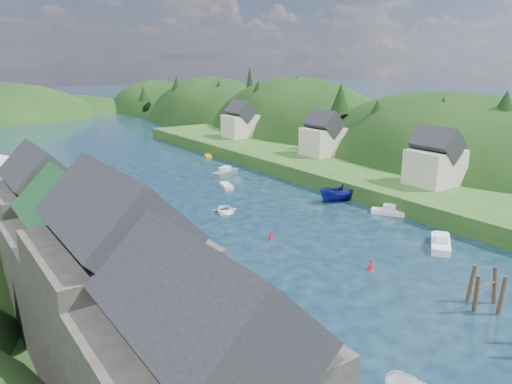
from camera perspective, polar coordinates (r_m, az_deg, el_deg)
ground at (r=81.21m, az=-8.83°, el=0.62°), size 600.00×600.00×0.00m
hillside_right at (r=127.23m, az=4.72°, el=2.59°), size 36.00×245.56×48.00m
far_hills at (r=200.58m, az=-24.14°, el=4.95°), size 103.00×68.00×44.00m
hill_trees at (r=93.76m, az=-13.14°, el=9.18°), size 90.71×149.52×12.72m
quay_left at (r=46.34m, az=-19.53°, el=-10.15°), size 12.00×110.00×2.00m
quayside_buildings at (r=31.37m, az=-17.30°, el=-10.13°), size 8.00×35.84×12.90m
boat_sheds at (r=62.36m, az=-26.33°, el=-0.23°), size 7.00×21.00×7.50m
terrace_right at (r=86.82m, az=9.16°, el=2.36°), size 16.00×120.00×2.40m
right_bank_cottages at (r=93.98m, az=7.10°, el=6.29°), size 9.00×59.24×8.41m
piling_cluster_far at (r=45.98m, az=24.73°, el=-10.37°), size 3.26×3.03×3.93m
channel_buoy_near at (r=50.52m, az=13.00°, el=-8.14°), size 0.70×0.70×1.10m
channel_buoy_far at (r=57.08m, az=1.74°, el=-4.99°), size 0.70×0.70×1.10m
moored_boats at (r=56.95m, az=5.94°, el=-4.83°), size 37.58×87.15×2.50m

